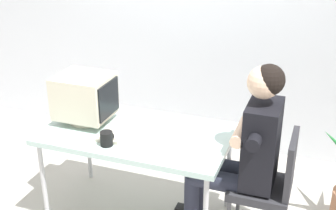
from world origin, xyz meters
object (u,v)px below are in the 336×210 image
(crt_monitor, at_px, (85,97))
(person_seated, at_px, (245,147))
(desk, at_px, (137,137))
(office_chair, at_px, (270,182))
(desk_mug, at_px, (107,138))
(keyboard, at_px, (118,128))

(crt_monitor, xyz_separation_m, person_seated, (1.24, -0.00, -0.20))
(desk, distance_m, crt_monitor, 0.51)
(person_seated, bearing_deg, office_chair, 0.00)
(desk_mug, bearing_deg, office_chair, 14.76)
(desk, bearing_deg, person_seated, 1.90)
(desk, xyz_separation_m, desk_mug, (-0.11, -0.27, 0.10))
(office_chair, bearing_deg, crt_monitor, 180.00)
(desk, bearing_deg, keyboard, -167.73)
(office_chair, relative_size, desk_mug, 8.45)
(desk, distance_m, keyboard, 0.16)
(desk, relative_size, crt_monitor, 3.34)
(desk, height_order, keyboard, keyboard)
(office_chair, distance_m, person_seated, 0.31)
(desk_mug, bearing_deg, crt_monitor, 138.14)
(desk, xyz_separation_m, crt_monitor, (-0.44, 0.03, 0.26))
(person_seated, xyz_separation_m, desk_mug, (-0.91, -0.29, 0.04))
(desk_mug, bearing_deg, keyboard, 97.51)
(crt_monitor, bearing_deg, desk, -3.47)
(desk, bearing_deg, crt_monitor, 176.53)
(desk, height_order, desk_mug, desk_mug)
(keyboard, bearing_deg, office_chair, 2.91)
(keyboard, bearing_deg, desk_mug, -82.49)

